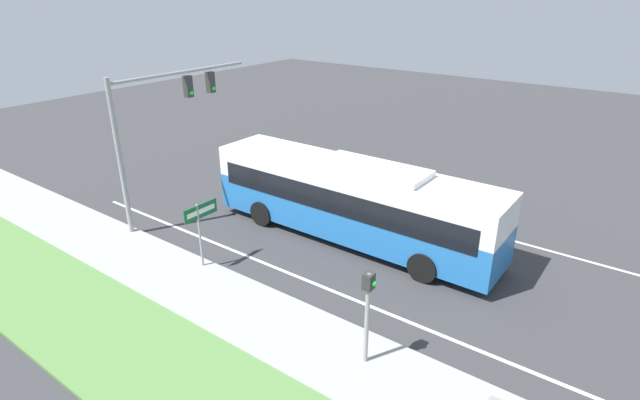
# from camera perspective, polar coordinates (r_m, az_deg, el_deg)

# --- Properties ---
(ground_plane) EXTENTS (80.00, 80.00, 0.00)m
(ground_plane) POSITION_cam_1_polar(r_m,az_deg,el_deg) (18.75, 13.81, -7.49)
(ground_plane) COLOR #38383A
(sidewalk) EXTENTS (2.80, 80.00, 0.12)m
(sidewalk) POSITION_cam_1_polar(r_m,az_deg,el_deg) (14.16, 3.26, -17.97)
(sidewalk) COLOR #9E9E99
(sidewalk) RESTS_ON ground_plane
(lane_divider_near) EXTENTS (0.14, 30.00, 0.01)m
(lane_divider_near) POSITION_cam_1_polar(r_m,az_deg,el_deg) (15.97, 8.52, -12.99)
(lane_divider_near) COLOR silver
(lane_divider_near) RESTS_ON ground_plane
(lane_divider_far) EXTENTS (0.14, 30.00, 0.01)m
(lane_divider_far) POSITION_cam_1_polar(r_m,az_deg,el_deg) (21.77, 17.60, -3.41)
(lane_divider_far) COLOR silver
(lane_divider_far) RESTS_ON ground_plane
(bus) EXTENTS (2.69, 11.96, 3.29)m
(bus) POSITION_cam_1_polar(r_m,az_deg,el_deg) (19.47, 3.67, 0.28)
(bus) COLOR #236BB7
(bus) RESTS_ON ground_plane
(signal_gantry) EXTENTS (6.93, 0.41, 6.34)m
(signal_gantry) POSITION_cam_1_polar(r_m,az_deg,el_deg) (21.58, -17.69, 9.32)
(signal_gantry) COLOR #939399
(signal_gantry) RESTS_ON ground_plane
(pedestrian_signal) EXTENTS (0.28, 0.34, 2.83)m
(pedestrian_signal) POSITION_cam_1_polar(r_m,az_deg,el_deg) (13.01, 5.49, -11.73)
(pedestrian_signal) COLOR #939399
(pedestrian_signal) RESTS_ON ground_plane
(street_sign) EXTENTS (1.45, 0.08, 2.51)m
(street_sign) POSITION_cam_1_polar(r_m,az_deg,el_deg) (17.87, -13.50, -2.43)
(street_sign) COLOR #939399
(street_sign) RESTS_ON ground_plane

